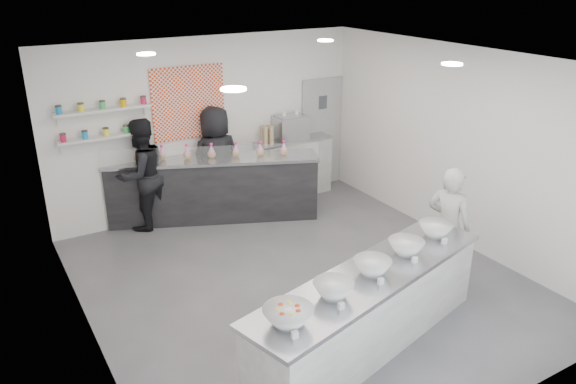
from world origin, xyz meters
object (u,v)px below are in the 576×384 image
object	(u,v)px
espresso_machine	(290,128)
staff_left	(142,175)
back_bar	(214,189)
espresso_ledge	(293,167)
prep_counter	(370,310)
woman_prep	(448,226)
staff_right	(216,160)

from	to	relation	value
espresso_machine	staff_left	size ratio (longest dim) A/B	0.31
back_bar	espresso_ledge	size ratio (longest dim) A/B	2.40
back_bar	espresso_machine	world-z (taller)	espresso_machine
espresso_ledge	staff_left	world-z (taller)	staff_left
prep_counter	espresso_ledge	xyz separation A→B (m)	(1.64, 4.35, 0.08)
back_bar	prep_counter	bearing A→B (deg)	-65.41
woman_prep	prep_counter	bearing A→B (deg)	87.00
back_bar	staff_right	world-z (taller)	staff_right
espresso_machine	staff_right	distance (m)	1.53
espresso_machine	back_bar	bearing A→B (deg)	-171.60
woman_prep	staff_left	world-z (taller)	staff_left
woman_prep	staff_right	bearing A→B (deg)	2.42
espresso_ledge	staff_right	bearing A→B (deg)	179.85
back_bar	espresso_ledge	xyz separation A→B (m)	(1.73, 0.25, -0.00)
woman_prep	back_bar	bearing A→B (deg)	6.29
back_bar	espresso_machine	xyz separation A→B (m)	(1.67, 0.25, 0.76)
espresso_ledge	staff_right	size ratio (longest dim) A/B	0.78
espresso_machine	staff_right	xyz separation A→B (m)	(-1.48, 0.00, -0.37)
espresso_ledge	woman_prep	xyz separation A→B (m)	(0.13, -3.75, 0.28)
staff_right	staff_left	bearing A→B (deg)	-2.58
back_bar	espresso_machine	distance (m)	1.85
back_bar	woman_prep	size ratio (longest dim) A/B	2.13
espresso_ledge	staff_left	distance (m)	2.87
back_bar	woman_prep	xyz separation A→B (m)	(1.86, -3.51, 0.28)
back_bar	espresso_machine	size ratio (longest dim) A/B	6.08
back_bar	staff_left	world-z (taller)	staff_left
prep_counter	staff_right	size ratio (longest dim) A/B	1.80
espresso_machine	staff_right	bearing A→B (deg)	179.84
prep_counter	back_bar	size ratio (longest dim) A/B	0.96
back_bar	staff_left	size ratio (longest dim) A/B	1.90
staff_left	back_bar	bearing A→B (deg)	148.92
staff_right	espresso_ledge	bearing A→B (deg)	177.27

